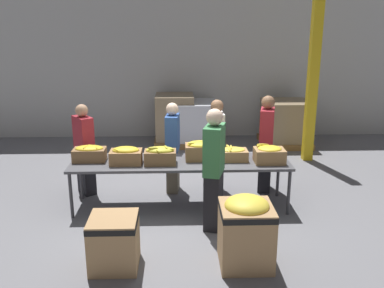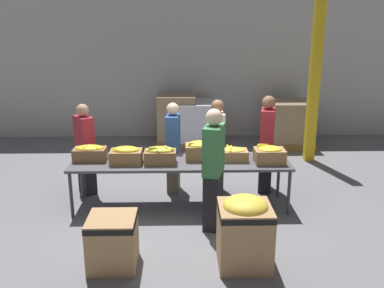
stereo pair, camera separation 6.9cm
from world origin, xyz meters
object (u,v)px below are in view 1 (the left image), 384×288
at_px(banana_box_1, 126,155).
at_px(pallet_stack_1, 175,120).
at_px(banana_box_0, 89,153).
at_px(volunteer_4, 85,150).
at_px(volunteer_1, 214,170).
at_px(banana_box_2, 160,155).
at_px(volunteer_0, 266,144).
at_px(volunteer_3, 173,148).
at_px(volunteer_2, 216,147).
at_px(support_pillar, 314,64).
at_px(pallet_stack_0, 285,123).
at_px(banana_box_5, 269,154).
at_px(banana_box_3, 200,150).
at_px(donation_bin_1, 246,229).
at_px(pallet_stack_2, 194,123).
at_px(donation_bin_0, 114,240).
at_px(sorting_table, 180,164).
at_px(banana_box_4, 233,154).

xyz_separation_m(banana_box_1, pallet_stack_1, (0.72, 3.70, -0.30)).
relative_size(banana_box_0, volunteer_4, 0.32).
bearing_deg(volunteer_1, banana_box_2, 65.87).
height_order(volunteer_0, volunteer_3, volunteer_0).
height_order(volunteer_2, volunteer_4, volunteer_2).
relative_size(volunteer_4, support_pillar, 0.38).
relative_size(banana_box_0, banana_box_2, 1.03).
height_order(volunteer_0, pallet_stack_0, volunteer_0).
bearing_deg(volunteer_2, banana_box_5, 43.08).
distance_m(banana_box_3, donation_bin_1, 1.91).
relative_size(banana_box_2, pallet_stack_2, 0.42).
relative_size(banana_box_2, volunteer_1, 0.28).
xyz_separation_m(volunteer_4, pallet_stack_1, (1.49, 3.03, -0.19)).
xyz_separation_m(banana_box_3, pallet_stack_0, (2.19, 3.34, -0.39)).
height_order(banana_box_0, banana_box_3, banana_box_3).
bearing_deg(pallet_stack_0, volunteer_2, -123.95).
bearing_deg(banana_box_2, volunteer_0, 22.77).
bearing_deg(banana_box_0, volunteer_0, 10.95).
height_order(banana_box_0, donation_bin_1, banana_box_0).
bearing_deg(banana_box_2, banana_box_1, 177.46).
height_order(banana_box_2, volunteer_3, volunteer_3).
bearing_deg(pallet_stack_2, banana_box_1, -107.65).
relative_size(banana_box_3, pallet_stack_2, 0.39).
bearing_deg(donation_bin_0, volunteer_3, 73.98).
relative_size(support_pillar, pallet_stack_1, 3.41).
bearing_deg(sorting_table, volunteer_3, 100.56).
bearing_deg(donation_bin_1, volunteer_4, 135.66).
height_order(sorting_table, volunteer_0, volunteer_0).
xyz_separation_m(sorting_table, banana_box_0, (-1.40, 0.09, 0.17)).
bearing_deg(support_pillar, donation_bin_0, -131.28).
relative_size(support_pillar, pallet_stack_0, 3.55).
bearing_deg(volunteer_4, volunteer_1, 21.93).
height_order(banana_box_4, pallet_stack_2, pallet_stack_2).
height_order(banana_box_5, volunteer_1, volunteer_1).
xyz_separation_m(banana_box_1, banana_box_3, (1.13, 0.17, 0.02)).
bearing_deg(support_pillar, volunteer_2, -141.59).
distance_m(banana_box_2, donation_bin_0, 1.76).
xyz_separation_m(volunteer_1, support_pillar, (2.24, 3.01, 1.15)).
relative_size(banana_box_3, banana_box_5, 0.98).
xyz_separation_m(banana_box_1, banana_box_4, (1.64, 0.12, -0.03)).
bearing_deg(volunteer_3, sorting_table, 16.58).
relative_size(volunteer_2, pallet_stack_1, 1.36).
xyz_separation_m(banana_box_3, volunteer_3, (-0.43, 0.56, -0.13)).
height_order(banana_box_4, banana_box_5, banana_box_5).
relative_size(pallet_stack_0, pallet_stack_1, 0.96).
distance_m(volunteer_4, pallet_stack_2, 3.60).
height_order(banana_box_3, volunteer_0, volunteer_0).
bearing_deg(volunteer_2, banana_box_3, -32.24).
xyz_separation_m(banana_box_5, volunteer_4, (-2.95, 0.70, -0.11)).
height_order(volunteer_3, volunteer_4, volunteer_3).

